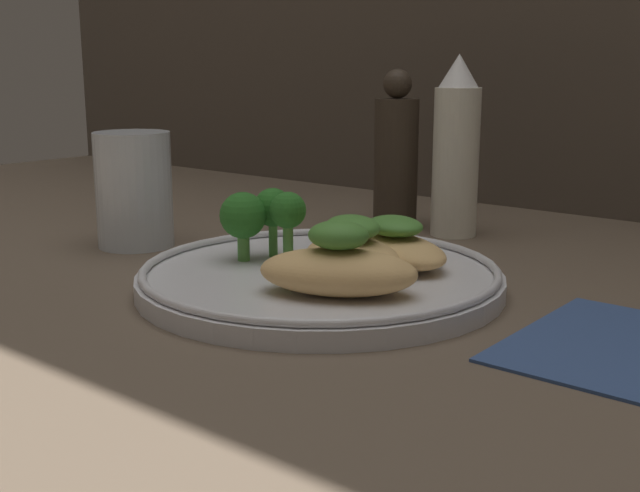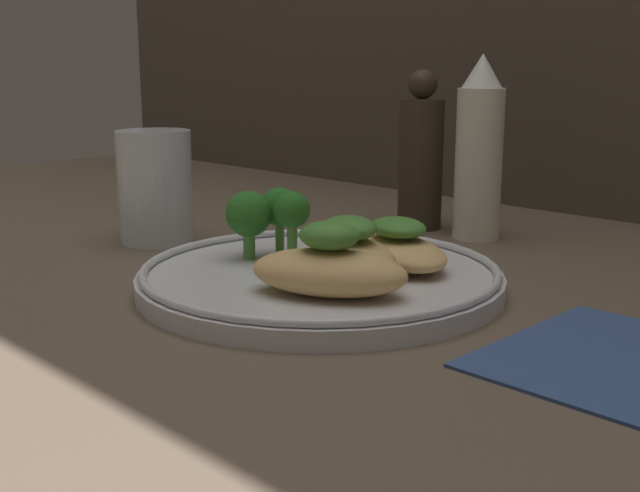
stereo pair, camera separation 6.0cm
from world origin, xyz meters
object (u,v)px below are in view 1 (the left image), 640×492
object	(u,v)px
plate	(320,277)
drinking_glass	(134,190)
broccoli_bunch	(262,213)
pepper_grinder	(396,157)
sauce_bottle	(456,150)

from	to	relation	value
plate	drinking_glass	bearing A→B (deg)	178.39
broccoli_bunch	pepper_grinder	size ratio (longest dim) A/B	0.40
pepper_grinder	drinking_glass	world-z (taller)	pepper_grinder
pepper_grinder	plate	bearing A→B (deg)	-68.52
sauce_bottle	pepper_grinder	size ratio (longest dim) A/B	1.09
pepper_grinder	drinking_glass	bearing A→B (deg)	-120.35
sauce_bottle	pepper_grinder	distance (cm)	7.12
sauce_bottle	plate	bearing A→B (deg)	-84.44
pepper_grinder	broccoli_bunch	bearing A→B (deg)	-81.84
drinking_glass	pepper_grinder	bearing A→B (deg)	59.65
plate	broccoli_bunch	bearing A→B (deg)	179.88
sauce_bottle	drinking_glass	distance (cm)	31.07
plate	drinking_glass	xyz separation A→B (cm)	(-22.86, 0.64, 4.33)
plate	sauce_bottle	bearing A→B (deg)	95.56
plate	drinking_glass	distance (cm)	23.27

